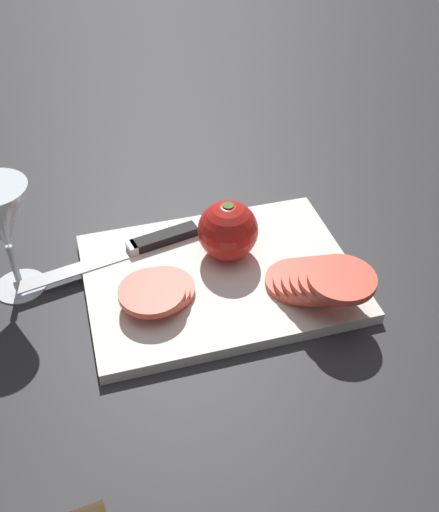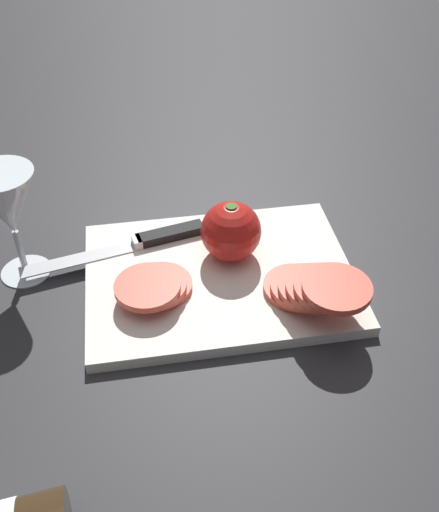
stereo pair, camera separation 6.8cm
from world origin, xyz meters
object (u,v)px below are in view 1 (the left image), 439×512
tomato_slice_stack_near (157,291)px  tomato_slice_stack_far (318,280)px  knife (146,244)px  wine_glass (1,221)px  whole_tomato (228,230)px

tomato_slice_stack_near → tomato_slice_stack_far: bearing=165.9°
knife → tomato_slice_stack_far: bearing=129.4°
wine_glass → whole_tomato: (-0.29, 0.03, -0.06)m
wine_glass → knife: 0.20m
whole_tomato → tomato_slice_stack_near: bearing=28.9°
tomato_slice_stack_near → tomato_slice_stack_far: 0.21m
knife → tomato_slice_stack_far: (-0.20, 0.16, 0.02)m
wine_glass → whole_tomato: 0.30m
knife → tomato_slice_stack_near: 0.11m
wine_glass → tomato_slice_stack_far: 0.41m
knife → tomato_slice_stack_near: (0.00, 0.11, 0.01)m
tomato_slice_stack_near → tomato_slice_stack_far: (-0.20, 0.05, 0.01)m
wine_glass → whole_tomato: wine_glass is taller
tomato_slice_stack_near → wine_glass: bearing=-27.5°
whole_tomato → wine_glass: bearing=-5.7°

